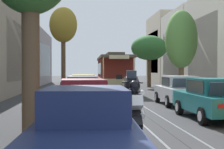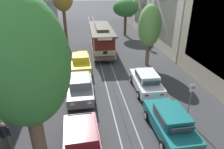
{
  "view_description": "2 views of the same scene",
  "coord_description": "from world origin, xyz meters",
  "px_view_note": "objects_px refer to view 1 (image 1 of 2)",
  "views": [
    {
      "loc": [
        -2.59,
        -4.58,
        1.91
      ],
      "look_at": [
        -0.38,
        20.55,
        1.55
      ],
      "focal_mm": 52.7,
      "sensor_mm": 36.0,
      "label": 1
    },
    {
      "loc": [
        -2.24,
        -0.98,
        7.97
      ],
      "look_at": [
        0.0,
        14.14,
        0.92
      ],
      "focal_mm": 32.26,
      "sensor_mm": 36.0,
      "label": 2
    }
  ],
  "objects_px": {
    "parked_car_yellow_fourth_left": "(83,86)",
    "pedestrian_on_right_pavement": "(186,82)",
    "parked_car_white_mid_right": "(179,90)",
    "street_tree_kerb_right_second": "(181,40)",
    "cable_car_trolley": "(114,73)",
    "parked_car_maroon_second_left": "(83,102)",
    "street_tree_kerb_left_second": "(63,26)",
    "parked_car_grey_mid_left": "(82,91)",
    "motorcycle_with_rider": "(133,110)",
    "parked_car_navy_near_left": "(85,131)",
    "parked_car_teal_second_right": "(212,99)",
    "street_tree_kerb_right_mid": "(149,48)"
  },
  "relations": [
    {
      "from": "parked_car_maroon_second_left",
      "to": "street_tree_kerb_right_mid",
      "type": "distance_m",
      "value": 25.48
    },
    {
      "from": "parked_car_navy_near_left",
      "to": "parked_car_white_mid_right",
      "type": "bearing_deg",
      "value": 65.85
    },
    {
      "from": "parked_car_white_mid_right",
      "to": "cable_car_trolley",
      "type": "bearing_deg",
      "value": 103.57
    },
    {
      "from": "parked_car_grey_mid_left",
      "to": "parked_car_white_mid_right",
      "type": "height_order",
      "value": "same"
    },
    {
      "from": "street_tree_kerb_left_second",
      "to": "street_tree_kerb_right_second",
      "type": "relative_size",
      "value": 1.29
    },
    {
      "from": "parked_car_navy_near_left",
      "to": "street_tree_kerb_left_second",
      "type": "height_order",
      "value": "street_tree_kerb_left_second"
    },
    {
      "from": "parked_car_teal_second_right",
      "to": "pedestrian_on_right_pavement",
      "type": "xyz_separation_m",
      "value": [
        3.86,
        15.37,
        0.07
      ]
    },
    {
      "from": "parked_car_grey_mid_left",
      "to": "cable_car_trolley",
      "type": "relative_size",
      "value": 0.48
    },
    {
      "from": "parked_car_yellow_fourth_left",
      "to": "street_tree_kerb_left_second",
      "type": "bearing_deg",
      "value": 101.68
    },
    {
      "from": "parked_car_teal_second_right",
      "to": "street_tree_kerb_right_second",
      "type": "bearing_deg",
      "value": 79.42
    },
    {
      "from": "cable_car_trolley",
      "to": "pedestrian_on_right_pavement",
      "type": "relative_size",
      "value": 5.91
    },
    {
      "from": "parked_car_grey_mid_left",
      "to": "street_tree_kerb_left_second",
      "type": "height_order",
      "value": "street_tree_kerb_left_second"
    },
    {
      "from": "parked_car_maroon_second_left",
      "to": "pedestrian_on_right_pavement",
      "type": "xyz_separation_m",
      "value": [
        8.8,
        16.21,
        0.07
      ]
    },
    {
      "from": "parked_car_grey_mid_left",
      "to": "street_tree_kerb_left_second",
      "type": "distance_m",
      "value": 15.3
    },
    {
      "from": "motorcycle_with_rider",
      "to": "pedestrian_on_right_pavement",
      "type": "xyz_separation_m",
      "value": [
        7.65,
        20.07,
        -0.12
      ]
    },
    {
      "from": "parked_car_yellow_fourth_left",
      "to": "pedestrian_on_right_pavement",
      "type": "bearing_deg",
      "value": 30.96
    },
    {
      "from": "parked_car_teal_second_right",
      "to": "parked_car_navy_near_left",
      "type": "bearing_deg",
      "value": -128.19
    },
    {
      "from": "parked_car_yellow_fourth_left",
      "to": "street_tree_kerb_left_second",
      "type": "relative_size",
      "value": 0.56
    },
    {
      "from": "parked_car_white_mid_right",
      "to": "street_tree_kerb_right_second",
      "type": "xyz_separation_m",
      "value": [
        1.76,
        5.32,
        3.21
      ]
    },
    {
      "from": "parked_car_navy_near_left",
      "to": "cable_car_trolley",
      "type": "bearing_deg",
      "value": 83.36
    },
    {
      "from": "parked_car_white_mid_right",
      "to": "street_tree_kerb_right_second",
      "type": "bearing_deg",
      "value": 71.72
    },
    {
      "from": "parked_car_navy_near_left",
      "to": "parked_car_teal_second_right",
      "type": "bearing_deg",
      "value": 51.81
    },
    {
      "from": "parked_car_white_mid_right",
      "to": "street_tree_kerb_left_second",
      "type": "distance_m",
      "value": 16.5
    },
    {
      "from": "parked_car_maroon_second_left",
      "to": "parked_car_grey_mid_left",
      "type": "height_order",
      "value": "same"
    },
    {
      "from": "pedestrian_on_right_pavement",
      "to": "cable_car_trolley",
      "type": "bearing_deg",
      "value": 176.88
    },
    {
      "from": "parked_car_white_mid_right",
      "to": "street_tree_kerb_right_mid",
      "type": "relative_size",
      "value": 0.77
    },
    {
      "from": "street_tree_kerb_right_mid",
      "to": "pedestrian_on_right_pavement",
      "type": "distance_m",
      "value": 8.82
    },
    {
      "from": "parked_car_maroon_second_left",
      "to": "street_tree_kerb_left_second",
      "type": "bearing_deg",
      "value": 95.32
    },
    {
      "from": "street_tree_kerb_right_second",
      "to": "pedestrian_on_right_pavement",
      "type": "distance_m",
      "value": 6.12
    },
    {
      "from": "parked_car_navy_near_left",
      "to": "parked_car_yellow_fourth_left",
      "type": "relative_size",
      "value": 1.0
    },
    {
      "from": "parked_car_navy_near_left",
      "to": "street_tree_kerb_left_second",
      "type": "distance_m",
      "value": 25.99
    },
    {
      "from": "street_tree_kerb_right_second",
      "to": "street_tree_kerb_right_mid",
      "type": "xyz_separation_m",
      "value": [
        0.32,
        12.88,
        0.27
      ]
    },
    {
      "from": "parked_car_grey_mid_left",
      "to": "street_tree_kerb_right_mid",
      "type": "relative_size",
      "value": 0.77
    },
    {
      "from": "street_tree_kerb_right_second",
      "to": "cable_car_trolley",
      "type": "bearing_deg",
      "value": 129.43
    },
    {
      "from": "parked_car_yellow_fourth_left",
      "to": "street_tree_kerb_right_second",
      "type": "height_order",
      "value": "street_tree_kerb_right_second"
    },
    {
      "from": "parked_car_navy_near_left",
      "to": "cable_car_trolley",
      "type": "height_order",
      "value": "cable_car_trolley"
    },
    {
      "from": "parked_car_maroon_second_left",
      "to": "parked_car_white_mid_right",
      "type": "bearing_deg",
      "value": 49.31
    },
    {
      "from": "parked_car_yellow_fourth_left",
      "to": "cable_car_trolley",
      "type": "xyz_separation_m",
      "value": [
        2.58,
        5.61,
        0.86
      ]
    },
    {
      "from": "parked_car_teal_second_right",
      "to": "street_tree_kerb_left_second",
      "type": "bearing_deg",
      "value": 109.57
    },
    {
      "from": "parked_car_maroon_second_left",
      "to": "cable_car_trolley",
      "type": "bearing_deg",
      "value": 81.09
    },
    {
      "from": "parked_car_maroon_second_left",
      "to": "pedestrian_on_right_pavement",
      "type": "relative_size",
      "value": 2.85
    },
    {
      "from": "motorcycle_with_rider",
      "to": "cable_car_trolley",
      "type": "bearing_deg",
      "value": 85.97
    },
    {
      "from": "motorcycle_with_rider",
      "to": "pedestrian_on_right_pavement",
      "type": "relative_size",
      "value": 1.22
    },
    {
      "from": "parked_car_white_mid_right",
      "to": "street_tree_kerb_right_second",
      "type": "height_order",
      "value": "street_tree_kerb_right_second"
    },
    {
      "from": "parked_car_grey_mid_left",
      "to": "cable_car_trolley",
      "type": "xyz_separation_m",
      "value": [
        2.63,
        10.82,
        0.86
      ]
    },
    {
      "from": "parked_car_navy_near_left",
      "to": "motorcycle_with_rider",
      "type": "height_order",
      "value": "motorcycle_with_rider"
    },
    {
      "from": "parked_car_maroon_second_left",
      "to": "street_tree_kerb_left_second",
      "type": "distance_m",
      "value": 20.74
    },
    {
      "from": "parked_car_grey_mid_left",
      "to": "parked_car_navy_near_left",
      "type": "bearing_deg",
      "value": -89.62
    },
    {
      "from": "parked_car_white_mid_right",
      "to": "cable_car_trolley",
      "type": "relative_size",
      "value": 0.48
    },
    {
      "from": "parked_car_teal_second_right",
      "to": "cable_car_trolley",
      "type": "relative_size",
      "value": 0.48
    }
  ]
}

